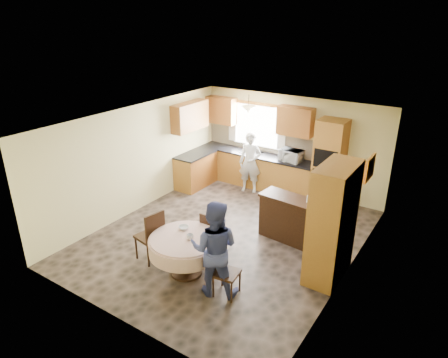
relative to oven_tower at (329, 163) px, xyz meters
name	(u,v)px	position (x,y,z in m)	size (l,w,h in m)	color
floor	(228,236)	(-1.15, -2.69, -1.06)	(5.00, 6.00, 0.01)	brown
ceiling	(228,121)	(-1.15, -2.69, 1.44)	(5.00, 6.00, 0.01)	white
wall_back	(291,144)	(-1.15, 0.31, 0.19)	(5.00, 0.02, 2.50)	beige
wall_front	(113,251)	(-1.15, -5.69, 0.19)	(5.00, 0.02, 2.50)	beige
wall_left	(138,159)	(-3.65, -2.69, 0.19)	(0.02, 6.00, 2.50)	beige
wall_right	(352,214)	(1.35, -2.69, 0.19)	(0.02, 6.00, 2.50)	beige
window	(257,126)	(-2.15, 0.29, 0.54)	(1.40, 0.03, 1.10)	white
curtain_left	(232,120)	(-2.90, 0.24, 0.59)	(0.22, 0.02, 1.15)	white
curtain_right	(282,128)	(-1.40, 0.24, 0.59)	(0.22, 0.02, 1.15)	white
base_cab_back	(256,170)	(-2.00, 0.01, -0.62)	(3.30, 0.60, 0.88)	gold
counter_back	(256,154)	(-2.00, 0.01, -0.16)	(3.30, 0.64, 0.04)	black
base_cab_left	(196,170)	(-3.35, -0.89, -0.62)	(0.60, 1.20, 0.88)	gold
counter_left	(195,154)	(-3.35, -0.89, -0.16)	(0.64, 1.20, 0.04)	black
backsplash	(262,141)	(-2.00, 0.30, 0.12)	(3.30, 0.02, 0.55)	beige
wall_cab_left	(221,110)	(-3.20, 0.15, 0.85)	(0.85, 0.33, 0.72)	#A56929
wall_cab_right	(295,121)	(-1.00, 0.15, 0.85)	(0.90, 0.33, 0.72)	#A56929
wall_cab_side	(190,116)	(-3.48, -0.89, 0.85)	(0.33, 1.20, 0.72)	#A56929
oven_tower	(329,163)	(0.00, 0.00, 0.00)	(0.66, 0.62, 2.12)	gold
oven_upper	(325,159)	(0.00, -0.31, 0.19)	(0.56, 0.01, 0.45)	black
oven_lower	(323,179)	(0.00, -0.31, -0.31)	(0.56, 0.01, 0.45)	black
pendant	(249,110)	(-2.15, -0.19, 1.06)	(0.36, 0.36, 0.18)	beige
sideboard	(289,220)	(-0.04, -2.07, -0.61)	(1.25, 0.52, 0.89)	#321B0D
space_heater	(321,246)	(0.80, -2.45, -0.76)	(0.44, 0.31, 0.61)	black
cupboard	(332,223)	(1.07, -2.82, 0.00)	(0.55, 1.11, 2.11)	gold
dining_table	(186,246)	(-1.07, -4.18, -0.48)	(1.30, 1.30, 0.74)	#321B0D
chair_left	(152,234)	(-1.85, -4.21, -0.48)	(0.53, 0.53, 1.04)	#321B0D
chair_back	(212,233)	(-1.00, -3.48, -0.55)	(0.41, 0.41, 0.93)	#321B0D
chair_right	(223,268)	(-0.21, -4.28, -0.57)	(0.43, 0.43, 0.89)	#321B0D
framed_picture	(370,168)	(1.32, -1.76, 0.72)	(0.06, 0.54, 0.45)	gold
microwave	(291,156)	(-0.98, -0.04, 0.01)	(0.55, 0.37, 0.31)	silver
person_sink	(250,162)	(-1.95, -0.39, -0.26)	(0.58, 0.38, 1.60)	silver
person_dining	(214,249)	(-0.35, -4.32, -0.22)	(0.82, 0.64, 1.68)	navy
bowl_sideboard	(276,195)	(-0.36, -2.07, -0.14)	(0.22, 0.22, 0.05)	#B2B2B2
bottle_sideboard	(309,198)	(0.35, -2.07, -0.03)	(0.11, 0.11, 0.28)	silver
cup_table	(190,237)	(-0.96, -4.18, -0.27)	(0.12, 0.12, 0.09)	#B2B2B2
bowl_table	(184,228)	(-1.28, -3.97, -0.29)	(0.18, 0.18, 0.06)	#B2B2B2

